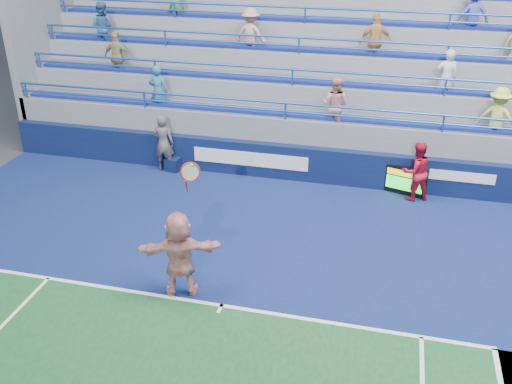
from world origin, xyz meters
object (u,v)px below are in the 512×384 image
(serve_speed_board, at_px, (405,181))
(judge_chair, at_px, (173,163))
(line_judge, at_px, (163,143))
(tennis_player, at_px, (180,254))
(ball_girl, at_px, (416,171))

(serve_speed_board, xyz_separation_m, judge_chair, (-7.14, -0.02, -0.19))
(line_judge, bearing_deg, serve_speed_board, 176.16)
(tennis_player, distance_m, line_judge, 6.55)
(serve_speed_board, distance_m, line_judge, 7.43)
(judge_chair, xyz_separation_m, ball_girl, (7.40, -0.21, 0.63))
(judge_chair, relative_size, ball_girl, 0.44)
(ball_girl, bearing_deg, tennis_player, 25.05)
(serve_speed_board, distance_m, judge_chair, 7.14)
(ball_girl, bearing_deg, serve_speed_board, -65.81)
(tennis_player, xyz_separation_m, ball_girl, (4.90, 5.75, -0.12))
(serve_speed_board, height_order, line_judge, line_judge)
(serve_speed_board, xyz_separation_m, tennis_player, (-4.64, -5.98, 0.55))
(tennis_player, relative_size, line_judge, 1.72)
(ball_girl, bearing_deg, line_judge, -25.87)
(tennis_player, relative_size, ball_girl, 1.81)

